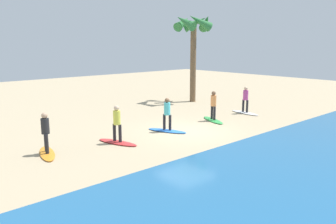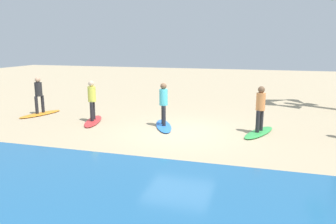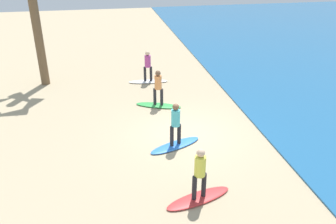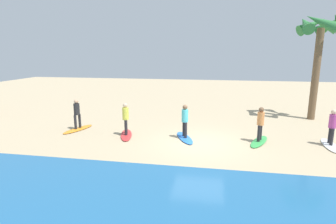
% 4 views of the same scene
% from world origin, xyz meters
% --- Properties ---
extents(ground_plane, '(60.00, 60.00, 0.00)m').
position_xyz_m(ground_plane, '(0.00, 0.00, 0.00)').
color(ground_plane, tan).
extents(surfboard_white, '(0.75, 2.14, 0.09)m').
position_xyz_m(surfboard_white, '(-5.97, -0.65, 0.04)').
color(surfboard_white, white).
rests_on(surfboard_white, ground).
extents(surfer_white, '(0.32, 0.46, 1.64)m').
position_xyz_m(surfer_white, '(-5.97, -0.65, 1.04)').
color(surfer_white, '#232328').
rests_on(surfer_white, surfboard_white).
extents(surfboard_green, '(1.31, 2.16, 0.09)m').
position_xyz_m(surfboard_green, '(-2.82, -0.61, 0.04)').
color(surfboard_green, green).
rests_on(surfboard_green, ground).
extents(surfer_green, '(0.32, 0.44, 1.64)m').
position_xyz_m(surfer_green, '(-2.82, -0.61, 1.04)').
color(surfer_green, '#232328').
rests_on(surfer_green, surfboard_green).
extents(surfboard_blue, '(1.33, 2.15, 0.09)m').
position_xyz_m(surfboard_blue, '(0.77, -0.56, 0.04)').
color(surfboard_blue, blue).
rests_on(surfboard_blue, ground).
extents(surfer_blue, '(0.32, 0.44, 1.64)m').
position_xyz_m(surfer_blue, '(0.77, -0.56, 1.04)').
color(surfer_blue, '#232328').
rests_on(surfer_blue, surfboard_blue).
extents(surfboard_red, '(1.15, 2.17, 0.09)m').
position_xyz_m(surfboard_red, '(3.81, -0.50, 0.04)').
color(surfboard_red, red).
rests_on(surfboard_red, ground).
extents(surfer_red, '(0.32, 0.45, 1.64)m').
position_xyz_m(surfer_red, '(3.81, -0.50, 1.04)').
color(surfer_red, '#232328').
rests_on(surfer_red, surfboard_red).
extents(surfboard_orange, '(1.16, 2.17, 0.09)m').
position_xyz_m(surfboard_orange, '(6.81, -1.07, 0.04)').
color(surfboard_orange, orange).
rests_on(surfboard_orange, ground).
extents(surfer_orange, '(0.32, 0.45, 1.64)m').
position_xyz_m(surfer_orange, '(6.81, -1.07, 1.04)').
color(surfer_orange, '#232328').
rests_on(surfer_orange, surfboard_orange).
extents(palm_tree, '(2.88, 3.03, 6.61)m').
position_xyz_m(palm_tree, '(-6.77, -6.06, 5.30)').
color(palm_tree, brown).
rests_on(palm_tree, ground).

